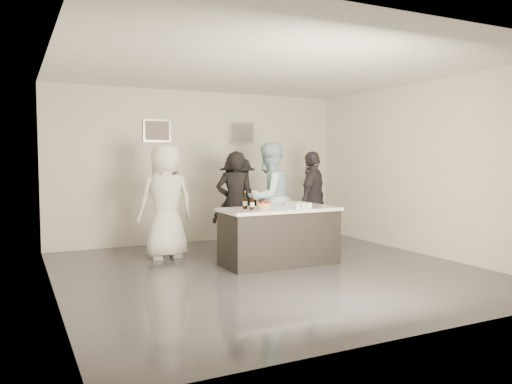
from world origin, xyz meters
TOP-DOWN VIEW (x-y plane):
  - floor at (0.00, 0.00)m, footprint 6.00×6.00m
  - ceiling at (0.00, 0.00)m, footprint 6.00×6.00m
  - wall_back at (0.00, 3.00)m, footprint 6.00×0.04m
  - wall_front at (0.00, -3.00)m, footprint 6.00×0.04m
  - wall_left at (-3.00, 0.00)m, footprint 0.04×6.00m
  - wall_right at (3.00, 0.00)m, footprint 0.04×6.00m
  - picture_left at (-0.90, 2.97)m, footprint 0.54×0.04m
  - picture_right at (0.90, 2.97)m, footprint 0.54×0.04m
  - bar_counter at (0.35, 0.37)m, footprint 1.86×0.86m
  - cake at (0.06, 0.34)m, footprint 0.24×0.24m
  - beer_bottle_a at (-0.22, 0.44)m, footprint 0.07×0.07m
  - beer_bottle_b at (-0.20, 0.23)m, footprint 0.07×0.07m
  - tumbler_cluster at (0.68, 0.33)m, footprint 0.30×0.40m
  - candles at (0.03, 0.05)m, footprint 0.24×0.08m
  - person_main_black at (-0.02, 1.26)m, footprint 0.78×0.66m
  - person_main_blue at (0.61, 1.22)m, footprint 1.15×1.02m
  - person_guest_left at (-1.13, 1.61)m, footprint 0.97×0.66m
  - person_guest_right at (1.68, 1.47)m, footprint 1.10×1.01m
  - person_guest_back at (0.25, 1.77)m, footprint 1.24×0.96m

SIDE VIEW (x-z plane):
  - floor at x=0.00m, z-range 0.00..0.00m
  - bar_counter at x=0.35m, z-range 0.00..0.90m
  - person_guest_back at x=0.25m, z-range 0.00..1.70m
  - person_main_black at x=-0.02m, z-range 0.00..1.80m
  - person_guest_right at x=1.68m, z-range 0.00..1.81m
  - candles at x=0.03m, z-range 0.90..0.91m
  - cake at x=0.06m, z-range 0.90..0.98m
  - tumbler_cluster at x=0.68m, z-range 0.90..0.98m
  - person_guest_left at x=-1.13m, z-range 0.00..1.92m
  - person_main_blue at x=0.61m, z-range 0.00..1.95m
  - beer_bottle_a at x=-0.22m, z-range 0.90..1.16m
  - beer_bottle_b at x=-0.20m, z-range 0.90..1.16m
  - wall_back at x=0.00m, z-range 0.00..3.00m
  - wall_front at x=0.00m, z-range 0.00..3.00m
  - wall_left at x=-3.00m, z-range 0.00..3.00m
  - wall_right at x=3.00m, z-range 0.00..3.00m
  - picture_left at x=-0.90m, z-range 1.98..2.42m
  - picture_right at x=0.90m, z-range 1.98..2.42m
  - ceiling at x=0.00m, z-range 3.00..3.00m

